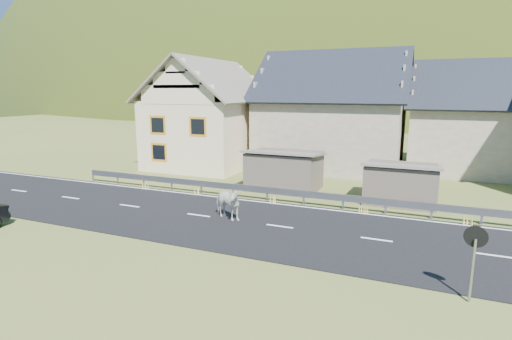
% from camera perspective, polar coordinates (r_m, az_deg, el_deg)
% --- Properties ---
extents(ground, '(160.00, 160.00, 0.00)m').
position_cam_1_polar(ground, '(17.27, 3.40, -8.16)').
color(ground, '#3E4F20').
rests_on(ground, ground).
extents(road, '(60.00, 7.00, 0.04)m').
position_cam_1_polar(road, '(17.26, 3.40, -8.10)').
color(road, black).
rests_on(road, ground).
extents(lane_markings, '(60.00, 6.60, 0.01)m').
position_cam_1_polar(lane_markings, '(17.25, 3.40, -8.02)').
color(lane_markings, silver).
rests_on(lane_markings, road).
extents(guardrail, '(28.10, 0.09, 0.75)m').
position_cam_1_polar(guardrail, '(20.47, 6.83, -3.45)').
color(guardrail, '#93969B').
rests_on(guardrail, ground).
extents(shed_left, '(4.30, 3.30, 2.40)m').
position_cam_1_polar(shed_left, '(23.55, 4.07, -0.11)').
color(shed_left, brown).
rests_on(shed_left, ground).
extents(shed_right, '(3.80, 2.90, 2.20)m').
position_cam_1_polar(shed_right, '(21.93, 19.95, -1.89)').
color(shed_right, brown).
rests_on(shed_right, ground).
extents(house_cream, '(7.80, 9.80, 8.30)m').
position_cam_1_polar(house_cream, '(31.42, -6.65, 8.69)').
color(house_cream, beige).
rests_on(house_cream, ground).
extents(house_stone_a, '(10.80, 9.80, 8.90)m').
position_cam_1_polar(house_stone_a, '(31.06, 11.03, 9.04)').
color(house_stone_a, tan).
rests_on(house_stone_a, ground).
extents(house_stone_b, '(9.80, 8.80, 8.10)m').
position_cam_1_polar(house_stone_b, '(32.63, 29.35, 7.21)').
color(house_stone_b, tan).
rests_on(house_stone_b, ground).
extents(mountain, '(440.00, 280.00, 260.00)m').
position_cam_1_polar(mountain, '(197.08, 22.38, 2.94)').
color(mountain, '#24350C').
rests_on(mountain, ground).
extents(conifer_patch, '(76.00, 50.00, 28.00)m').
position_cam_1_polar(conifer_patch, '(139.15, -3.10, 11.39)').
color(conifer_patch, black).
rests_on(conifer_patch, ground).
extents(horse, '(1.51, 2.02, 1.55)m').
position_cam_1_polar(horse, '(18.00, -4.28, -4.63)').
color(horse, beige).
rests_on(horse, road).
extents(traffic_mirror, '(0.60, 0.21, 2.19)m').
position_cam_1_polar(traffic_mirror, '(12.47, 28.78, -9.57)').
color(traffic_mirror, '#93969B').
rests_on(traffic_mirror, ground).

